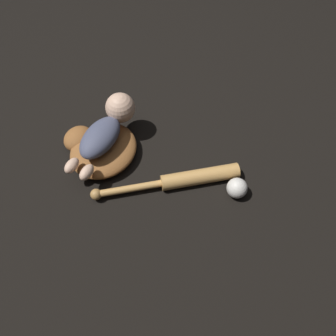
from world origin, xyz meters
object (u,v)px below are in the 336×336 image
Objects in this scene: baby_figure at (108,126)px; baseball at (237,188)px; baseball_glove at (100,148)px; baseball_bat at (185,179)px.

baseball is (0.25, -0.48, -0.09)m from baby_figure.
baseball is at bearing -56.84° from baseball_glove.
baby_figure is at bearing 117.72° from baseball.
baby_figure is (0.06, 0.01, 0.09)m from baseball_glove.
baseball_glove is 4.67× the size of baseball.
baby_figure is at bearing 111.00° from baseball_bat.
baseball_glove is 0.95× the size of baby_figure.
baby_figure is 4.92× the size of baseball.
baseball_bat is (0.13, -0.33, -0.09)m from baby_figure.
baseball_bat is at bearing -69.00° from baby_figure.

